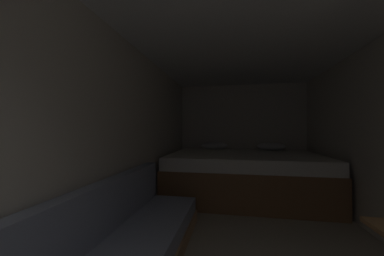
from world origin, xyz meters
TOP-DOWN VIEW (x-y plane):
  - ground_plane at (0.00, 1.91)m, footprint 6.96×6.96m
  - wall_back at (0.00, 4.42)m, footprint 2.76×0.05m
  - wall_left at (-1.36, 1.91)m, footprint 0.05×4.96m
  - ceiling_slab at (0.00, 1.91)m, footprint 2.76×4.96m
  - bed at (0.00, 3.46)m, footprint 2.54×1.79m
  - sofa_left at (-1.03, 1.08)m, footprint 0.67×2.42m

SIDE VIEW (x-z plane):
  - ground_plane at x=0.00m, z-range 0.00..0.00m
  - sofa_left at x=-1.03m, z-range -0.14..0.59m
  - bed at x=0.00m, z-range -0.08..0.84m
  - wall_back at x=0.00m, z-range 0.00..2.15m
  - wall_left at x=-1.36m, z-range 0.00..2.15m
  - ceiling_slab at x=0.00m, z-range 2.15..2.20m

